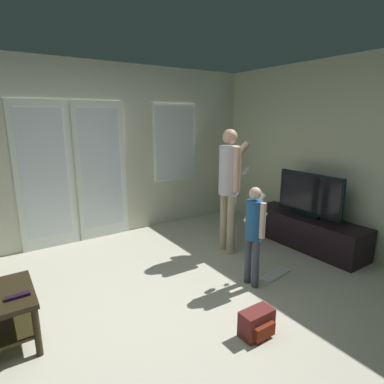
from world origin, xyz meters
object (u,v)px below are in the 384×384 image
backpack (257,323)px  person_child (254,228)px  person_adult (229,180)px  loose_keyboard (276,274)px  tv_stand (306,231)px  flat_screen_tv (309,195)px  tv_remote_black (18,296)px

backpack → person_child: bearing=48.7°
person_adult → person_child: bearing=-113.3°
backpack → loose_keyboard: 1.10m
tv_stand → backpack: tv_stand is taller
tv_stand → person_child: size_ratio=1.51×
tv_stand → backpack: (-1.92, -0.96, -0.11)m
flat_screen_tv → tv_remote_black: flat_screen_tv is taller
person_child → tv_remote_black: bearing=172.4°
person_adult → tv_remote_black: 2.64m
tv_stand → loose_keyboard: (-1.01, -0.35, -0.21)m
person_adult → tv_remote_black: bearing=-168.0°
person_adult → person_child: person_adult is taller
flat_screen_tv → tv_remote_black: (-3.55, -0.05, -0.29)m
flat_screen_tv → tv_stand: bearing=-65.7°
person_adult → backpack: bearing=-121.9°
tv_stand → backpack: bearing=-153.4°
person_adult → backpack: (-0.90, -1.45, -0.87)m
tv_stand → flat_screen_tv: (-0.00, 0.00, 0.52)m
person_adult → backpack: person_adult is taller
tv_stand → flat_screen_tv: bearing=114.3°
flat_screen_tv → person_child: bearing=-166.0°
tv_stand → person_child: person_child is taller
tv_stand → tv_remote_black: (-3.55, -0.05, 0.24)m
person_adult → backpack: 1.91m
backpack → tv_remote_black: size_ratio=1.71×
tv_stand → person_adult: 1.36m
flat_screen_tv → person_adult: (-1.02, 0.48, 0.24)m
person_child → backpack: size_ratio=3.73×
loose_keyboard → flat_screen_tv: bearing=19.5°
tv_stand → backpack: size_ratio=5.63×
tv_remote_black → loose_keyboard: bearing=-8.1°
loose_keyboard → tv_stand: bearing=19.3°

